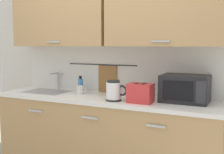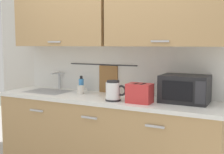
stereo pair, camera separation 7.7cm
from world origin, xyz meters
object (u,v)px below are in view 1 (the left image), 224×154
Objects in this scene: microwave at (185,88)px; mug_by_kettle at (111,91)px; electric_kettle at (114,91)px; mug_near_sink at (80,90)px; dish_soap_bottle at (81,85)px; mixing_bowl at (134,92)px; toaster at (140,93)px.

mug_by_kettle is at bearing 179.13° from microwave.
mug_by_kettle is (-0.16, 0.27, -0.05)m from electric_kettle.
mug_near_sink is at bearing 159.26° from electric_kettle.
dish_soap_bottle reaches higher than mug_near_sink.
electric_kettle reaches higher than mug_near_sink.
microwave is 1.19m from mug_near_sink.
electric_kettle is (-0.66, -0.25, -0.03)m from microwave.
dish_soap_bottle is at bearing -179.49° from mixing_bowl.
dish_soap_bottle is at bearing 120.93° from mug_near_sink.
electric_kettle reaches higher than mug_by_kettle.
microwave is at bearing 30.53° from toaster.
mixing_bowl is at bearing 10.57° from mug_near_sink.
microwave is 0.58m from mixing_bowl.
dish_soap_bottle is at bearing 152.46° from electric_kettle.
microwave is 2.03× the size of electric_kettle.
mug_near_sink is (0.07, -0.11, -0.04)m from dish_soap_bottle.
mixing_bowl is 0.84× the size of toaster.
mug_near_sink is 0.56× the size of mixing_bowl.
electric_kettle is 0.28m from toaster.
mixing_bowl is (0.68, 0.01, -0.04)m from dish_soap_bottle.
toaster is (-0.39, -0.23, -0.04)m from microwave.
mug_by_kettle is (0.43, -0.04, -0.04)m from dish_soap_bottle.
microwave reaches higher than mixing_bowl.
toaster reaches higher than mug_near_sink.
microwave is at bearing 2.66° from mug_near_sink.
electric_kettle is 0.56m from mug_near_sink.
mixing_bowl is at bearing 10.79° from mug_by_kettle.
microwave reaches higher than toaster.
mug_near_sink reaches higher than mixing_bowl.
mug_near_sink is 1.00× the size of mug_by_kettle.
electric_kettle reaches higher than toaster.
microwave reaches higher than mug_by_kettle.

